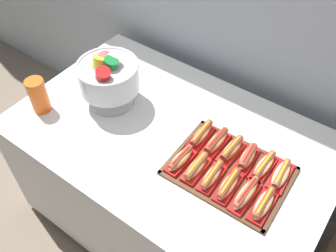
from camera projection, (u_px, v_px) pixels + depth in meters
ground_plane at (171, 215)px, 2.23m from camera, size 10.00×10.00×0.00m
buffet_table at (171, 178)px, 1.94m from camera, size 1.47×0.93×0.74m
serving_tray at (229, 171)px, 1.54m from camera, size 0.49×0.37×0.01m
hot_dog_0 at (181, 159)px, 1.54m from camera, size 0.07×0.16×0.06m
hot_dog_1 at (196, 168)px, 1.51m from camera, size 0.06×0.15×0.06m
hot_dog_2 at (212, 176)px, 1.48m from camera, size 0.07×0.16×0.06m
hot_dog_3 at (228, 185)px, 1.45m from camera, size 0.07×0.17×0.06m
hot_dog_4 at (246, 194)px, 1.42m from camera, size 0.06×0.18×0.06m
hot_dog_5 at (263, 205)px, 1.40m from camera, size 0.07×0.17×0.06m
hot_dog_6 at (201, 135)px, 1.63m from camera, size 0.07×0.17×0.06m
hot_dog_7 at (216, 142)px, 1.60m from camera, size 0.06×0.18×0.06m
hot_dog_8 at (231, 150)px, 1.57m from camera, size 0.07×0.16×0.06m
hot_dog_9 at (247, 158)px, 1.55m from camera, size 0.07×0.16×0.06m
hot_dog_10 at (264, 166)px, 1.52m from camera, size 0.07×0.17×0.06m
hot_dog_11 at (281, 175)px, 1.49m from camera, size 0.08×0.18×0.06m
punch_bowl at (109, 76)px, 1.71m from camera, size 0.29×0.29×0.28m
cup_stack at (38, 95)px, 1.73m from camera, size 0.09×0.09×0.18m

